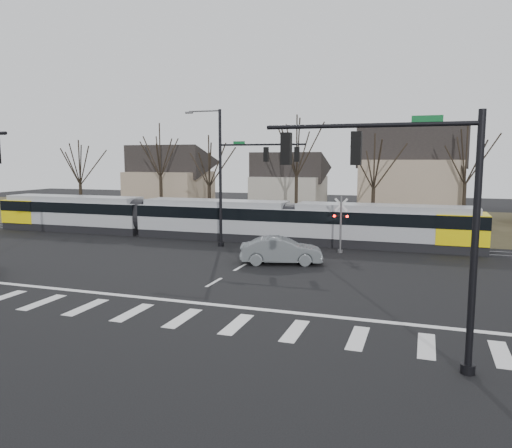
% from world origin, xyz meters
% --- Properties ---
extents(ground, '(140.00, 140.00, 0.00)m').
position_xyz_m(ground, '(0.00, 0.00, 0.00)').
color(ground, black).
extents(grass_verge, '(140.00, 28.00, 0.01)m').
position_xyz_m(grass_verge, '(0.00, 32.00, 0.01)').
color(grass_verge, '#38331E').
rests_on(grass_verge, ground).
extents(crosswalk, '(27.00, 2.60, 0.01)m').
position_xyz_m(crosswalk, '(0.00, -4.00, 0.01)').
color(crosswalk, silver).
rests_on(crosswalk, ground).
extents(stop_line, '(28.00, 0.35, 0.01)m').
position_xyz_m(stop_line, '(0.00, -1.80, 0.01)').
color(stop_line, silver).
rests_on(stop_line, ground).
extents(lane_dashes, '(0.18, 30.00, 0.01)m').
position_xyz_m(lane_dashes, '(0.00, 16.00, 0.01)').
color(lane_dashes, silver).
rests_on(lane_dashes, ground).
extents(rail_pair, '(90.00, 1.52, 0.06)m').
position_xyz_m(rail_pair, '(0.00, 15.80, 0.03)').
color(rail_pair, '#59595E').
rests_on(rail_pair, ground).
extents(tram, '(42.06, 3.12, 3.19)m').
position_xyz_m(tram, '(-6.11, 16.00, 1.74)').
color(tram, gray).
rests_on(tram, ground).
extents(sedan, '(4.56, 6.10, 1.69)m').
position_xyz_m(sedan, '(2.08, 7.82, 0.85)').
color(sedan, slate).
rests_on(sedan, ground).
extents(signal_pole_near_right, '(6.72, 0.44, 8.00)m').
position_xyz_m(signal_pole_near_right, '(10.11, -6.00, 5.17)').
color(signal_pole_near_right, black).
rests_on(signal_pole_near_right, ground).
extents(signal_pole_far, '(9.28, 0.44, 10.20)m').
position_xyz_m(signal_pole_far, '(-2.41, 12.50, 5.70)').
color(signal_pole_far, black).
rests_on(signal_pole_far, ground).
extents(rail_crossing_signal, '(1.08, 0.36, 4.00)m').
position_xyz_m(rail_crossing_signal, '(5.00, 12.79, 1.89)').
color(rail_crossing_signal, '#59595B').
rests_on(rail_crossing_signal, ground).
extents(tree_row, '(59.20, 7.20, 10.00)m').
position_xyz_m(tree_row, '(2.00, 26.00, 5.00)').
color(tree_row, black).
rests_on(tree_row, ground).
extents(house_a, '(9.72, 8.64, 8.60)m').
position_xyz_m(house_a, '(-20.00, 34.00, 4.46)').
color(house_a, gray).
rests_on(house_a, ground).
extents(house_b, '(8.64, 7.56, 7.65)m').
position_xyz_m(house_b, '(-5.00, 36.00, 3.97)').
color(house_b, gray).
rests_on(house_b, ground).
extents(house_c, '(10.80, 8.64, 10.10)m').
position_xyz_m(house_c, '(9.00, 33.00, 5.23)').
color(house_c, gray).
rests_on(house_c, ground).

